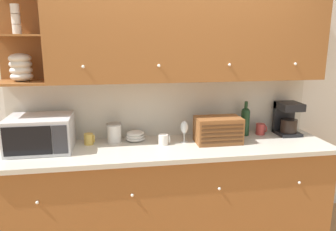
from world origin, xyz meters
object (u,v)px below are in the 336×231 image
(mug_patterned_third, at_px, (261,129))
(wine_bottle, at_px, (245,120))
(storage_canister, at_px, (114,133))
(coffee_maker, at_px, (287,118))
(mug, at_px, (164,139))
(wine_glass, at_px, (184,128))
(bread_box, at_px, (218,130))
(mug_blue_second, at_px, (89,139))
(microwave, at_px, (40,134))
(bowl_stack_on_counter, at_px, (135,136))

(mug_patterned_third, bearing_deg, wine_bottle, 177.67)
(storage_canister, bearing_deg, wine_bottle, 1.07)
(coffee_maker, bearing_deg, storage_canister, 179.71)
(storage_canister, relative_size, mug_patterned_third, 1.62)
(mug, bearing_deg, wine_glass, 9.92)
(mug, height_order, bread_box, bread_box)
(mug_blue_second, height_order, bread_box, bread_box)
(microwave, relative_size, coffee_maker, 1.63)
(wine_glass, xyz_separation_m, wine_bottle, (0.63, 0.13, 0.02))
(mug, height_order, wine_glass, wine_glass)
(wine_glass, bearing_deg, bread_box, -10.62)
(mug_blue_second, xyz_separation_m, wine_glass, (0.85, -0.08, 0.09))
(microwave, xyz_separation_m, wine_bottle, (1.87, 0.14, 0.01))
(coffee_maker, bearing_deg, bowl_stack_on_counter, 179.02)
(mug_blue_second, distance_m, bread_box, 1.16)
(mug_patterned_third, relative_size, coffee_maker, 0.34)
(wine_bottle, bearing_deg, storage_canister, -178.93)
(microwave, relative_size, mug_blue_second, 5.30)
(microwave, xyz_separation_m, mug_blue_second, (0.39, 0.09, -0.10))
(microwave, height_order, wine_glass, microwave)
(mug_blue_second, bearing_deg, wine_bottle, 1.94)
(wine_bottle, distance_m, mug_patterned_third, 0.19)
(bowl_stack_on_counter, distance_m, mug, 0.29)
(wine_glass, relative_size, wine_bottle, 0.60)
(microwave, height_order, storage_canister, microwave)
(wine_glass, height_order, mug_patterned_third, wine_glass)
(wine_bottle, height_order, coffee_maker, wine_bottle)
(coffee_maker, bearing_deg, mug_blue_second, -179.45)
(wine_glass, distance_m, coffee_maker, 1.06)
(storage_canister, distance_m, bowl_stack_on_counter, 0.20)
(microwave, relative_size, storage_canister, 3.00)
(mug_blue_second, relative_size, mug_patterned_third, 0.91)
(bowl_stack_on_counter, bearing_deg, mug_blue_second, -173.97)
(storage_canister, relative_size, wine_bottle, 0.52)
(bowl_stack_on_counter, bearing_deg, mug, -33.01)
(wine_glass, xyz_separation_m, coffee_maker, (1.05, 0.10, 0.03))
(bowl_stack_on_counter, relative_size, wine_glass, 0.93)
(microwave, bearing_deg, mug_patterned_third, 3.85)
(microwave, height_order, bowl_stack_on_counter, microwave)
(mug, xyz_separation_m, mug_patterned_third, (0.99, 0.16, 0.01))
(mug, relative_size, mug_patterned_third, 0.93)
(wine_glass, distance_m, wine_bottle, 0.65)
(bread_box, height_order, coffee_maker, coffee_maker)
(mug, distance_m, bread_box, 0.50)
(microwave, height_order, mug_patterned_third, microwave)
(wine_glass, bearing_deg, wine_bottle, 11.67)
(bowl_stack_on_counter, xyz_separation_m, coffee_maker, (1.49, -0.03, 0.12))
(wine_glass, bearing_deg, coffee_maker, 5.36)
(mug, xyz_separation_m, bread_box, (0.49, -0.02, 0.07))
(mug, relative_size, bread_box, 0.25)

